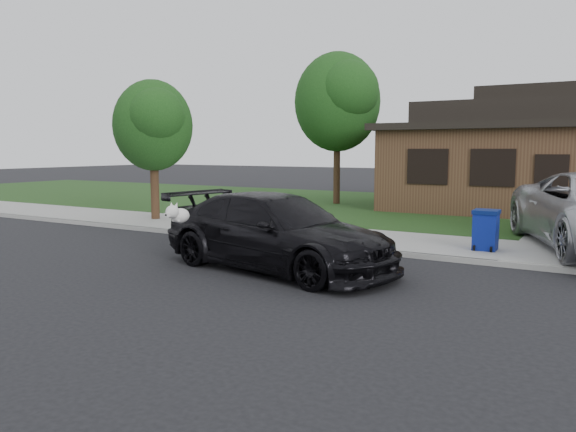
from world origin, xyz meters
The scene contains 9 objects.
ground centered at (0.00, 0.00, 0.00)m, with size 120.00×120.00×0.00m, color black.
sidewalk centered at (0.00, 5.00, 0.06)m, with size 60.00×3.00×0.12m, color gray.
curb centered at (0.00, 3.50, 0.06)m, with size 60.00×0.12×0.12m, color gray.
lawn centered at (0.00, 13.00, 0.07)m, with size 60.00×13.00×0.13m, color #193814.
sedan centered at (-0.10, 0.92, 0.77)m, with size 5.64×3.15×1.55m.
recycling_bin centered at (3.25, 4.70, 0.59)m, with size 0.57×0.61×0.93m.
house centered at (4.00, 15.00, 2.13)m, with size 12.60×8.60×4.65m.
tree_0 centered at (-4.34, 12.88, 4.48)m, with size 3.78×3.60×6.34m.
tree_2 centered at (-7.38, 5.11, 3.27)m, with size 2.73×2.60×4.59m.
Camera 1 is at (5.79, -8.69, 2.45)m, focal length 35.00 mm.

